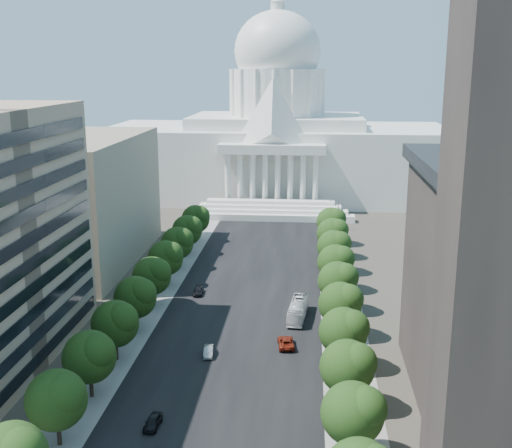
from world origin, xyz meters
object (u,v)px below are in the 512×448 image
(car_red, at_px, (286,342))
(city_bus, at_px, (298,310))
(car_dark_a, at_px, (153,422))
(car_dark_b, at_px, (198,291))
(car_silver, at_px, (208,351))

(car_red, xyz_separation_m, city_bus, (1.69, 12.82, 0.86))
(car_dark_a, distance_m, car_dark_b, 50.27)
(city_bus, bearing_deg, car_silver, -124.09)
(city_bus, bearing_deg, car_dark_a, -109.44)
(car_silver, distance_m, city_bus, 22.33)
(car_dark_a, xyz_separation_m, car_dark_b, (-2.81, 50.19, -0.07))
(car_silver, relative_size, city_bus, 0.36)
(car_silver, height_order, car_red, car_red)
(car_silver, xyz_separation_m, city_bus, (14.15, 17.25, 0.94))
(car_dark_a, height_order, car_silver, car_dark_a)
(car_red, distance_m, city_bus, 12.96)
(car_silver, xyz_separation_m, car_dark_b, (-6.65, 28.33, -0.03))
(car_silver, bearing_deg, car_red, 13.11)
(car_dark_a, xyz_separation_m, car_silver, (3.85, 21.86, -0.04))
(car_dark_a, height_order, car_dark_b, car_dark_a)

